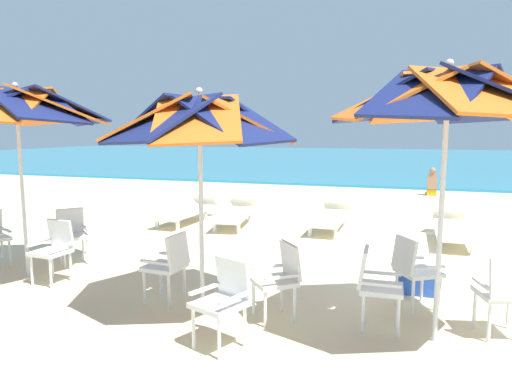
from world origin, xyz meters
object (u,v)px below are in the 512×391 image
(plastic_chair_0, at_px, (375,283))
(sun_lounger_2, at_px, (235,213))
(plastic_chair_1, at_px, (414,268))
(beach_umbrella_2, at_px, (17,108))
(beach_umbrella_1, at_px, (200,122))
(plastic_chair_5, at_px, (280,276))
(plastic_chair_6, at_px, (72,232))
(beachgoer_seated, at_px, (432,186))
(sun_lounger_0, at_px, (452,228))
(plastic_chair_3, at_px, (169,263))
(plastic_chair_4, at_px, (224,297))
(sun_lounger_3, at_px, (187,210))
(plastic_chair_2, at_px, (504,291))
(sun_lounger_1, at_px, (330,216))
(beach_umbrella_0, at_px, (448,99))
(cooler_box, at_px, (416,278))
(plastic_chair_7, at_px, (54,247))

(plastic_chair_0, distance_m, sun_lounger_2, 5.77)
(plastic_chair_1, height_order, beach_umbrella_2, beach_umbrella_2)
(plastic_chair_0, bearing_deg, sun_lounger_2, 125.62)
(beach_umbrella_1, height_order, plastic_chair_5, beach_umbrella_1)
(plastic_chair_6, height_order, beachgoer_seated, beachgoer_seated)
(beach_umbrella_1, bearing_deg, plastic_chair_1, 21.00)
(plastic_chair_5, xyz_separation_m, sun_lounger_0, (2.17, 4.52, -0.22))
(plastic_chair_0, distance_m, plastic_chair_3, 2.46)
(beach_umbrella_2, distance_m, sun_lounger_0, 7.66)
(plastic_chair_4, xyz_separation_m, sun_lounger_3, (-3.14, 5.51, -0.22))
(plastic_chair_3, xyz_separation_m, sun_lounger_0, (3.59, 4.45, -0.22))
(plastic_chair_1, xyz_separation_m, beachgoer_seated, (0.67, 10.59, -0.20))
(plastic_chair_0, relative_size, plastic_chair_3, 1.00)
(plastic_chair_5, xyz_separation_m, sun_lounger_2, (-2.32, 4.77, -0.22))
(plastic_chair_2, xyz_separation_m, plastic_chair_6, (-6.04, 0.94, 0.00))
(sun_lounger_1, relative_size, beachgoer_seated, 2.32)
(plastic_chair_3, relative_size, beach_umbrella_2, 0.31)
(beach_umbrella_0, bearing_deg, plastic_chair_4, -159.29)
(plastic_chair_4, bearing_deg, plastic_chair_0, 32.93)
(beach_umbrella_1, relative_size, plastic_chair_3, 2.98)
(plastic_chair_3, xyz_separation_m, sun_lounger_3, (-2.06, 4.62, -0.22))
(plastic_chair_0, bearing_deg, cooler_box, 71.22)
(plastic_chair_2, relative_size, sun_lounger_3, 0.40)
(beach_umbrella_0, distance_m, sun_lounger_3, 7.31)
(plastic_chair_1, bearing_deg, sun_lounger_0, 78.79)
(plastic_chair_3, bearing_deg, sun_lounger_1, 76.29)
(beach_umbrella_1, xyz_separation_m, sun_lounger_0, (3.07, 4.62, -1.92))
(plastic_chair_6, xyz_separation_m, sun_lounger_3, (0.26, 3.54, -0.22))
(plastic_chair_4, distance_m, cooler_box, 2.86)
(cooler_box, relative_size, beachgoer_seated, 0.54)
(sun_lounger_0, height_order, sun_lounger_1, same)
(plastic_chair_5, relative_size, beach_umbrella_2, 0.31)
(plastic_chair_1, xyz_separation_m, plastic_chair_4, (-1.77, -1.60, 0.00))
(sun_lounger_2, bearing_deg, beach_umbrella_1, -73.70)
(beach_umbrella_0, distance_m, beach_umbrella_2, 5.55)
(plastic_chair_2, bearing_deg, plastic_chair_6, 171.19)
(plastic_chair_4, distance_m, plastic_chair_5, 0.88)
(sun_lounger_2, distance_m, cooler_box, 5.09)
(sun_lounger_2, relative_size, cooler_box, 4.43)
(plastic_chair_1, bearing_deg, sun_lounger_2, 133.31)
(beach_umbrella_0, xyz_separation_m, sun_lounger_3, (-5.12, 4.76, -2.12))
(plastic_chair_0, distance_m, plastic_chair_4, 1.64)
(sun_lounger_1, bearing_deg, cooler_box, -64.77)
(plastic_chair_1, xyz_separation_m, beach_umbrella_1, (-2.33, -0.89, 1.70))
(beach_umbrella_1, xyz_separation_m, plastic_chair_6, (-2.85, 1.26, -1.70))
(plastic_chair_2, relative_size, sun_lounger_2, 0.39)
(plastic_chair_5, height_order, sun_lounger_0, plastic_chair_5)
(plastic_chair_7, xyz_separation_m, sun_lounger_0, (5.50, 4.24, -0.22))
(plastic_chair_3, height_order, plastic_chair_5, same)
(sun_lounger_2, distance_m, sun_lounger_3, 1.16)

